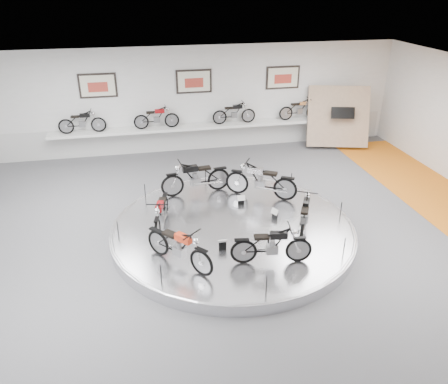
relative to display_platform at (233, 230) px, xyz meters
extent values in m
plane|color=#535356|center=(0.00, -0.30, -0.15)|extent=(16.00, 16.00, 0.00)
plane|color=white|center=(0.00, -0.30, 3.85)|extent=(16.00, 16.00, 0.00)
plane|color=silver|center=(0.00, 6.70, 1.85)|extent=(16.00, 0.00, 16.00)
cube|color=#BCBCBA|center=(0.00, 6.68, 0.40)|extent=(15.68, 0.04, 1.10)
cylinder|color=silver|center=(0.00, 0.00, 0.00)|extent=(6.40, 6.40, 0.30)
torus|color=#B2B2BA|center=(0.00, 0.00, 0.12)|extent=(6.40, 6.40, 0.10)
cube|color=silver|center=(0.00, 6.40, 0.85)|extent=(11.00, 0.55, 0.10)
cube|color=beige|center=(-3.50, 6.66, 2.55)|extent=(1.35, 0.06, 0.88)
cube|color=beige|center=(0.00, 6.66, 2.55)|extent=(1.35, 0.06, 0.88)
cube|color=beige|center=(3.50, 6.66, 2.55)|extent=(1.35, 0.06, 0.88)
cube|color=tan|center=(5.60, 5.80, 1.10)|extent=(2.56, 1.52, 2.30)
camera|label=1|loc=(-2.26, -9.74, 6.05)|focal=35.00mm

